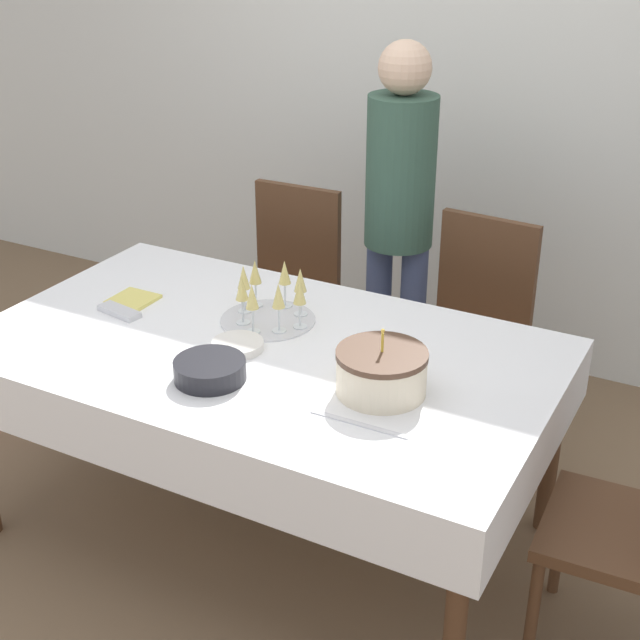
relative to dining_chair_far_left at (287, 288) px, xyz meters
name	(u,v)px	position (x,y,z in m)	size (l,w,h in m)	color
ground_plane	(269,528)	(0.42, -0.87, -0.52)	(12.00, 12.00, 0.00)	brown
wall_back	(458,71)	(0.42, 0.83, 0.83)	(8.00, 0.05, 2.70)	silver
dining_table	(264,372)	(0.42, -0.87, 0.12)	(1.89, 1.11, 0.75)	white
dining_chair_far_left	(287,288)	(0.00, 0.00, 0.00)	(0.43, 0.43, 0.95)	#51331E
dining_chair_far_right	(472,329)	(0.84, 0.00, 0.00)	(0.45, 0.45, 0.95)	#51331E
birthday_cake	(381,372)	(0.88, -0.96, 0.29)	(0.27, 0.27, 0.21)	beige
champagne_tray	(269,297)	(0.34, -0.70, 0.31)	(0.33, 0.33, 0.18)	silver
plate_stack_main	(210,370)	(0.39, -1.14, 0.26)	(0.22, 0.22, 0.06)	black
plate_stack_dessert	(238,345)	(0.36, -0.93, 0.24)	(0.17, 0.17, 0.03)	silver
cake_knife	(359,424)	(0.91, -1.15, 0.23)	(0.30, 0.02, 0.00)	silver
fork_pile	(119,311)	(-0.15, -0.91, 0.23)	(0.18, 0.09, 0.02)	silver
napkin_pile	(133,300)	(-0.17, -0.80, 0.23)	(0.15, 0.15, 0.01)	#E0D166
person_standing	(400,201)	(0.46, 0.14, 0.43)	(0.28, 0.28, 1.58)	#3F4C72
gift_bag	(7,376)	(-1.03, -0.69, -0.37)	(0.21, 0.13, 0.31)	#CC333F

